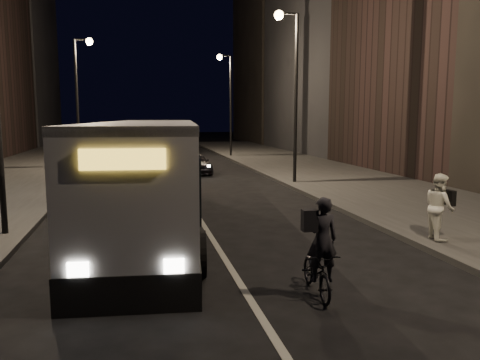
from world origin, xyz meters
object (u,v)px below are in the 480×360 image
streetlight_left_near (3,40)px  streetlight_left_far (81,85)px  cyclist_on_bicycle (318,262)px  city_bus (150,172)px  pedestrian_woman (439,206)px  streetlight_right_mid (291,74)px  streetlight_right_far (227,91)px  car_far (188,147)px  car_mid (122,153)px  car_near (195,163)px

streetlight_left_near → streetlight_left_far: size_ratio=1.00×
streetlight_left_far → cyclist_on_bicycle: 25.10m
streetlight_left_near → streetlight_left_far: same height
streetlight_left_near → city_bus: 5.19m
streetlight_left_far → city_bus: bearing=-78.3°
cyclist_on_bicycle → streetlight_left_near: bearing=144.1°
streetlight_left_near → pedestrian_woman: bearing=-15.8°
streetlight_left_near → city_bus: (3.73, 0.03, -3.61)m
city_bus → streetlight_right_mid: bearing=54.8°
streetlight_right_far → streetlight_left_near: (-10.66, -24.00, 0.00)m
streetlight_left_near → car_far: (7.99, 29.29, -4.77)m
pedestrian_woman → car_far: bearing=16.2°
streetlight_left_far → pedestrian_woman: (11.05, -21.14, -4.33)m
streetlight_right_far → car_mid: (-8.33, -2.86, -4.64)m
streetlight_right_mid → streetlight_right_far: same height
cyclist_on_bicycle → car_near: bearing=94.8°
cyclist_on_bicycle → streetlight_left_far: bearing=110.5°
city_bus → car_mid: 21.18m
cyclist_on_bicycle → car_far: bearing=92.7°
streetlight_right_far → car_far: streetlight_right_far is taller
streetlight_right_mid → streetlight_left_near: size_ratio=1.00×
streetlight_right_mid → streetlight_right_far: size_ratio=1.00×
city_bus → car_near: bearing=83.6°
streetlight_left_near → car_near: size_ratio=2.20×
car_near → streetlight_left_far: bearing=140.0°
car_mid → streetlight_left_near: bearing=86.8°
streetlight_right_mid → city_bus: bearing=-131.0°
streetlight_left_near → cyclist_on_bicycle: streetlight_left_near is taller
city_bus → cyclist_on_bicycle: city_bus is taller
pedestrian_woman → car_near: pedestrian_woman is taller
streetlight_right_far → car_near: (-3.99, -10.33, -4.73)m
city_bus → car_far: bearing=87.5°
streetlight_left_near → car_mid: size_ratio=1.85×
car_mid → streetlight_right_far: bearing=-157.9°
cyclist_on_bicycle → pedestrian_woman: 5.13m
streetlight_right_mid → streetlight_left_far: same height
cyclist_on_bicycle → car_near: size_ratio=0.52×
streetlight_left_near → streetlight_left_far: bearing=90.0°
streetlight_left_near → city_bus: streetlight_left_near is taller
streetlight_right_mid → car_mid: 16.23m
streetlight_right_mid → city_bus: (-6.93, -7.97, -3.61)m
pedestrian_woman → car_near: size_ratio=0.47×
city_bus → cyclist_on_bicycle: bearing=-57.4°
streetlight_left_near → city_bus: size_ratio=0.67×
streetlight_right_mid → pedestrian_woman: size_ratio=4.65×
streetlight_left_far → cyclist_on_bicycle: (6.65, -23.73, -4.72)m
car_mid → car_far: (5.65, 8.15, -0.13)m
car_mid → car_near: bearing=123.3°
streetlight_left_near → streetlight_left_far: (0.00, 18.00, 0.00)m
streetlight_right_far → streetlight_left_far: 12.24m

